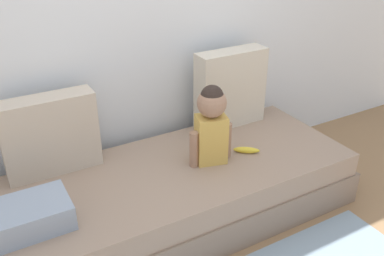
% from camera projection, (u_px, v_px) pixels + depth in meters
% --- Properties ---
extents(ground_plane, '(12.00, 12.00, 0.00)m').
position_uv_depth(ground_plane, '(176.00, 218.00, 2.76)').
color(ground_plane, '#93704C').
extents(couch, '(2.30, 0.90, 0.38)m').
position_uv_depth(couch, '(176.00, 194.00, 2.67)').
color(couch, '#826C5B').
rests_on(couch, ground).
extents(throw_pillow_left, '(0.55, 0.16, 0.48)m').
position_uv_depth(throw_pillow_left, '(50.00, 135.00, 2.47)').
color(throw_pillow_left, '#C1B29E').
rests_on(throw_pillow_left, couch).
extents(throw_pillow_right, '(0.51, 0.16, 0.55)m').
position_uv_depth(throw_pillow_right, '(230.00, 88.00, 3.01)').
color(throw_pillow_right, beige).
rests_on(throw_pillow_right, couch).
extents(toddler, '(0.29, 0.18, 0.51)m').
position_uv_depth(toddler, '(211.00, 122.00, 2.54)').
color(toddler, gold).
rests_on(toddler, couch).
extents(banana, '(0.16, 0.14, 0.04)m').
position_uv_depth(banana, '(246.00, 150.00, 2.75)').
color(banana, yellow).
rests_on(banana, couch).
extents(folded_blanket, '(0.40, 0.28, 0.13)m').
position_uv_depth(folded_blanket, '(29.00, 216.00, 2.09)').
color(folded_blanket, '#8E9EB2').
rests_on(folded_blanket, couch).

